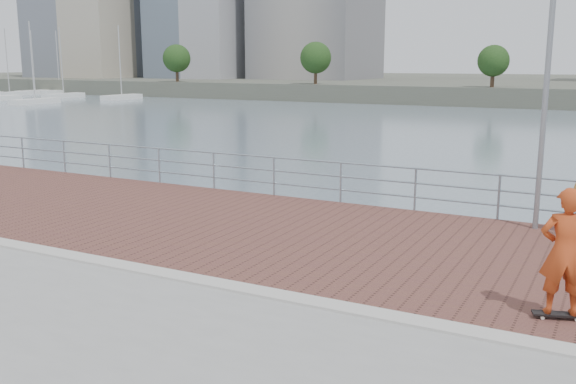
% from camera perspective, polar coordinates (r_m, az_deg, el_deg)
% --- Properties ---
extents(brick_lane, '(40.00, 6.80, 0.02)m').
position_cam_1_polar(brick_lane, '(13.97, 3.07, -4.03)').
color(brick_lane, brown).
rests_on(brick_lane, seawall).
extents(curb, '(40.00, 0.40, 0.06)m').
position_cam_1_polar(curb, '(10.95, -4.94, -8.39)').
color(curb, '#B7B5AD').
rests_on(curb, seawall).
extents(guardrail, '(39.06, 0.06, 1.13)m').
position_cam_1_polar(guardrail, '(16.89, 7.93, 0.98)').
color(guardrail, '#8C9EA8').
rests_on(guardrail, brick_lane).
extents(street_lamp, '(0.46, 1.33, 6.25)m').
position_cam_1_polar(street_lamp, '(14.79, 22.15, 13.38)').
color(street_lamp, gray).
rests_on(street_lamp, brick_lane).
extents(skateboard, '(0.77, 0.42, 0.09)m').
position_cam_1_polar(skateboard, '(10.44, 22.91, -9.99)').
color(skateboard, black).
rests_on(skateboard, brick_lane).
extents(skateboarder, '(0.80, 0.65, 1.90)m').
position_cam_1_polar(skateboarder, '(10.14, 23.34, -4.89)').
color(skateboarder, '#B53E18').
rests_on(skateboarder, skateboard).
extents(marina, '(27.39, 28.86, 11.08)m').
position_cam_1_polar(marina, '(112.10, -22.36, 8.00)').
color(marina, white).
rests_on(marina, water).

